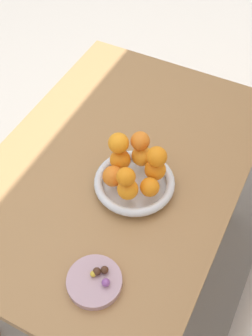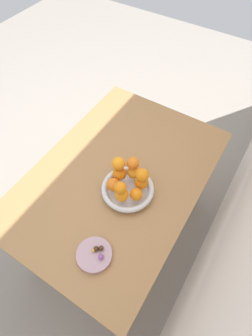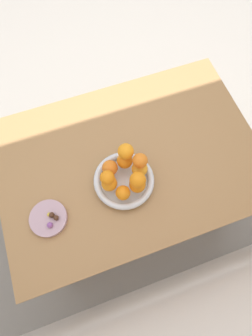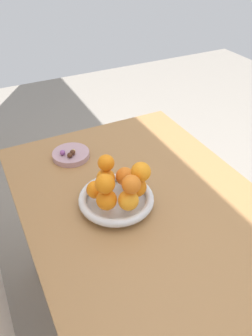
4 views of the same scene
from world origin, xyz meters
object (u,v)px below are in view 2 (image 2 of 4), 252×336
Objects in this scene: fruit_bowl at (128,189)px; orange_0 at (136,194)px; orange_1 at (141,182)px; candy_ball_1 at (96,249)px; candy_ball_2 at (101,248)px; candy_dish at (94,255)px; orange_8 at (142,175)px; orange_9 at (120,188)px; orange_7 at (133,163)px; orange_2 at (134,172)px; candy_ball_0 at (101,257)px; candy_ball_3 at (94,250)px; orange_4 at (113,185)px; orange_6 at (118,164)px; orange_5 at (122,195)px; orange_3 at (119,174)px; dining_table at (119,184)px.

fruit_bowl is 0.08m from orange_0.
fruit_bowl is 3.83× the size of orange_1.
candy_ball_1 is 1.03× the size of candy_ball_2.
orange_8 reaches higher than candy_dish.
orange_7 is at bearing -171.17° from orange_9.
fruit_bowl is 1.69× the size of candy_dish.
orange_2 reaches higher than candy_ball_0.
orange_2 is 0.06m from orange_7.
orange_8 reaches higher than candy_ball_3.
orange_8 is (0.00, 0.00, 0.06)m from orange_1.
candy_ball_2 is at bearing 23.24° from orange_4.
orange_6 reaches higher than orange_8.
orange_5 is 0.27m from candy_ball_0.
orange_4 is at bearing -52.41° from orange_1.
candy_dish is 2.26× the size of orange_1.
candy_ball_3 is at bearing -32.90° from candy_ball_1.
orange_8 reaches higher than candy_ball_0.
candy_dish is 0.37m from orange_8.
orange_6 is (-0.09, -0.08, 0.06)m from orange_5.
orange_5 is (0.08, 0.07, -0.00)m from orange_3.
orange_4 is 1.09× the size of orange_7.
orange_7 is at bearing 125.74° from orange_6.
candy_ball_1 is (0.37, 0.06, -0.10)m from orange_7.
orange_3 is 0.09m from orange_7.
candy_ball_1 is at bearing -114.26° from candy_ball_0.
dining_table is at bearing -137.07° from orange_3.
candy_ball_0 is at bearing 21.64° from orange_3.
orange_5 is at bearing -172.25° from candy_dish.
fruit_bowl is at bearing -172.41° from orange_5.
orange_2 is at bearing 98.00° from dining_table.
orange_7 is at bearing -172.09° from candy_ball_3.
orange_5 is 2.93× the size of candy_ball_2.
dining_table is 0.16m from orange_3.
candy_dish is 2.66× the size of orange_9.
orange_5 is at bearing 69.46° from orange_4.
orange_7 is 0.39m from candy_ball_3.
candy_ball_0 is 1.31× the size of candy_ball_3.
orange_4 reaches higher than orange_0.
orange_8 is (-0.00, 0.12, -0.00)m from orange_6.
fruit_bowl is 0.30m from candy_ball_1.
orange_1 is at bearing 157.75° from orange_5.
orange_2 is (-0.01, 0.08, 0.16)m from dining_table.
candy_dish is at bearing 18.46° from orange_4.
orange_3 reaches higher than orange_4.
orange_8 is 2.78× the size of candy_ball_0.
orange_7 reaches higher than candy_ball_1.
orange_3 reaches higher than candy_ball_0.
dining_table is 0.18m from orange_2.
orange_1 reaches higher than candy_ball_0.
candy_dish is at bearing 7.72° from fruit_bowl.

